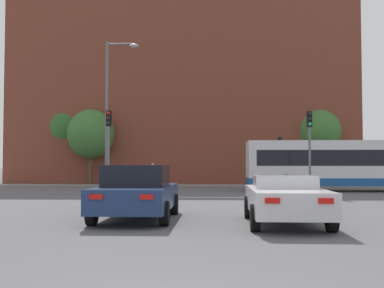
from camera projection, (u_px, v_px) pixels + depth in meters
The scene contains 14 objects.
stop_line_strip at pixel (206, 197), 22.82m from camera, with size 8.13×0.30×0.01m, color silver.
far_pavement at pixel (208, 185), 36.42m from camera, with size 69.04×2.50×0.01m, color gray.
brick_civic_building at pixel (184, 78), 46.43m from camera, with size 30.10×14.29×25.82m.
car_saloon_left at pixel (137, 192), 13.60m from camera, with size 2.11×4.62×1.54m.
car_roadster_right at pixel (285, 199), 12.50m from camera, with size 2.03×4.57×1.27m.
bus_crossing_lead at pixel (340, 164), 28.32m from camera, with size 10.95×2.76×2.95m.
traffic_light_near_left at pixel (109, 138), 24.30m from camera, with size 0.26×0.31×4.31m.
traffic_light_near_right at pixel (310, 139), 24.06m from camera, with size 0.26×0.31×4.24m.
traffic_light_far_right at pixel (280, 153), 35.37m from camera, with size 0.26×0.31×3.61m.
street_lamp_junction at pixel (111, 102), 26.43m from camera, with size 1.81×0.36×8.38m.
pedestrian_waiting at pixel (153, 172), 36.97m from camera, with size 0.37×0.46×1.68m.
tree_by_building at pixel (319, 132), 39.58m from camera, with size 3.65×3.65×6.18m.
tree_kerbside at pixel (69, 128), 41.80m from camera, with size 4.59×4.59×7.18m.
tree_distant at pixel (91, 134), 38.72m from camera, with size 3.78×3.78×6.03m.
Camera 1 is at (0.26, -4.66, 1.55)m, focal length 45.00 mm.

